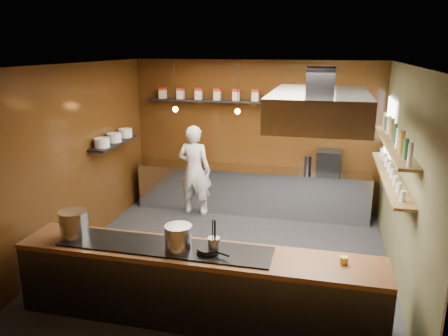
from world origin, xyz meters
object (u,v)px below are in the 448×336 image
(extractor_hood, at_px, (319,107))
(chef, at_px, (194,170))
(stockpot_small, at_px, (178,238))
(espresso_machine, at_px, (329,162))
(stockpot_large, at_px, (74,224))

(extractor_hood, bearing_deg, chef, 137.26)
(stockpot_small, height_order, espresso_machine, espresso_machine)
(extractor_hood, height_order, stockpot_large, extractor_hood)
(extractor_hood, distance_m, stockpot_large, 3.43)
(stockpot_large, xyz_separation_m, stockpot_small, (1.38, -0.03, -0.02))
(extractor_hood, xyz_separation_m, espresso_machine, (0.19, 2.60, -1.39))
(stockpot_small, xyz_separation_m, chef, (-0.88, 3.46, -0.20))
(stockpot_large, xyz_separation_m, chef, (0.50, 3.43, -0.22))
(stockpot_large, xyz_separation_m, espresso_machine, (3.07, 3.82, 0.01))
(stockpot_small, distance_m, chef, 3.58)
(extractor_hood, bearing_deg, stockpot_small, -139.88)
(stockpot_large, distance_m, espresso_machine, 4.90)
(espresso_machine, distance_m, chef, 2.61)
(stockpot_small, distance_m, espresso_machine, 4.21)
(stockpot_large, relative_size, espresso_machine, 0.81)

